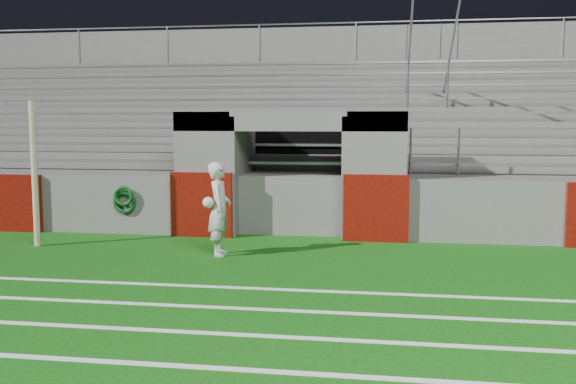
# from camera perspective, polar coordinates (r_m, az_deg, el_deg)

# --- Properties ---
(ground) EXTENTS (90.00, 90.00, 0.00)m
(ground) POSITION_cam_1_polar(r_m,az_deg,el_deg) (10.34, -2.65, -7.15)
(ground) COLOR #0F4B0C
(ground) RESTS_ON ground
(field_post) EXTENTS (0.12, 0.12, 2.79)m
(field_post) POSITION_cam_1_polar(r_m,az_deg,el_deg) (13.20, -21.61, 1.47)
(field_post) COLOR #C3B191
(field_post) RESTS_ON ground
(stadium_structure) EXTENTS (26.00, 8.48, 5.42)m
(stadium_structure) POSITION_cam_1_polar(r_m,az_deg,el_deg) (17.95, 2.40, 3.40)
(stadium_structure) COLOR #585654
(stadium_structure) RESTS_ON ground
(goalkeeper_with_ball) EXTENTS (0.52, 0.67, 1.68)m
(goalkeeper_with_ball) POSITION_cam_1_polar(r_m,az_deg,el_deg) (11.56, -6.12, -1.48)
(goalkeeper_with_ball) COLOR silver
(goalkeeper_with_ball) RESTS_ON ground
(hose_coil) EXTENTS (0.50, 0.14, 0.60)m
(hose_coil) POSITION_cam_1_polar(r_m,az_deg,el_deg) (14.01, -14.36, -0.68)
(hose_coil) COLOR #0B3818
(hose_coil) RESTS_ON ground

